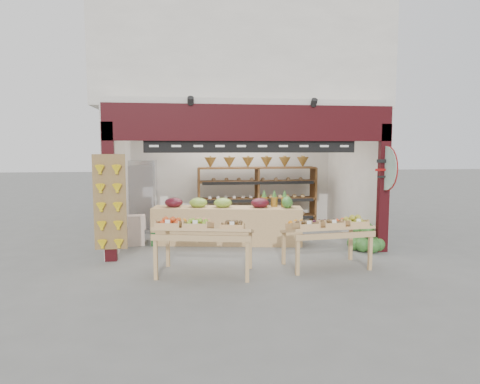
% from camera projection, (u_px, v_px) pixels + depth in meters
% --- Properties ---
extents(ground, '(60.00, 60.00, 0.00)m').
position_uv_depth(ground, '(245.00, 244.00, 9.64)').
color(ground, slate).
rests_on(ground, ground).
extents(shop_structure, '(6.36, 5.12, 5.40)m').
position_uv_depth(shop_structure, '(235.00, 78.00, 10.82)').
color(shop_structure, silver).
rests_on(shop_structure, ground).
extents(banana_board, '(0.60, 0.15, 1.80)m').
position_uv_depth(banana_board, '(110.00, 204.00, 7.99)').
color(banana_board, olive).
rests_on(banana_board, ground).
extents(gift_sign, '(0.04, 0.93, 0.92)m').
position_uv_depth(gift_sign, '(386.00, 168.00, 8.70)').
color(gift_sign, '#A3CDB8').
rests_on(gift_sign, ground).
extents(back_shelving, '(3.12, 0.51, 1.92)m').
position_uv_depth(back_shelving, '(257.00, 184.00, 11.27)').
color(back_shelving, brown).
rests_on(back_shelving, ground).
extents(refrigerator, '(0.73, 0.73, 1.84)m').
position_uv_depth(refrigerator, '(142.00, 196.00, 11.03)').
color(refrigerator, '#BABCC1').
rests_on(refrigerator, ground).
extents(cardboard_stack, '(1.01, 0.74, 0.67)m').
position_uv_depth(cardboard_stack, '(146.00, 233.00, 9.63)').
color(cardboard_stack, silver).
rests_on(cardboard_stack, ground).
extents(mid_counter, '(3.40, 1.22, 1.05)m').
position_uv_depth(mid_counter, '(227.00, 224.00, 9.65)').
color(mid_counter, tan).
rests_on(mid_counter, ground).
extents(display_table_left, '(1.79, 1.24, 1.04)m').
position_uv_depth(display_table_left, '(199.00, 227.00, 7.33)').
color(display_table_left, tan).
rests_on(display_table_left, ground).
extents(display_table_right, '(1.56, 0.97, 0.96)m').
position_uv_depth(display_table_right, '(326.00, 227.00, 7.72)').
color(display_table_right, tan).
rests_on(display_table_right, ground).
extents(watermelon_pile, '(0.81, 0.77, 0.59)m').
position_uv_depth(watermelon_pile, '(366.00, 240.00, 9.07)').
color(watermelon_pile, '#1A4A18').
rests_on(watermelon_pile, ground).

